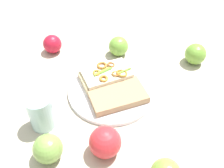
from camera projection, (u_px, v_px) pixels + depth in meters
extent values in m
plane|color=#BFB29F|center=(112.00, 91.00, 0.85)|extent=(2.00, 2.00, 0.00)
cylinder|color=white|center=(112.00, 90.00, 0.84)|extent=(0.28, 0.28, 0.01)
cube|color=beige|center=(107.00, 77.00, 0.86)|extent=(0.19, 0.19, 0.02)
cube|color=beige|center=(107.00, 73.00, 0.85)|extent=(0.17, 0.17, 0.01)
torus|color=#BB822C|center=(97.00, 73.00, 0.83)|extent=(0.03, 0.03, 0.01)
torus|color=#BB7030|center=(117.00, 74.00, 0.83)|extent=(0.04, 0.04, 0.01)
torus|color=#AC7226|center=(122.00, 73.00, 0.83)|extent=(0.05, 0.05, 0.01)
torus|color=#B76836|center=(111.00, 64.00, 0.86)|extent=(0.04, 0.04, 0.01)
torus|color=#B56F2C|center=(102.00, 65.00, 0.86)|extent=(0.05, 0.05, 0.01)
torus|color=#C1772B|center=(104.00, 78.00, 0.81)|extent=(0.04, 0.04, 0.01)
cube|color=#89AA35|center=(102.00, 72.00, 0.84)|extent=(0.04, 0.06, 0.01)
cube|color=#7EB93C|center=(125.00, 71.00, 0.84)|extent=(0.03, 0.04, 0.01)
cube|color=#6EA93E|center=(105.00, 71.00, 0.84)|extent=(0.03, 0.04, 0.01)
cube|color=tan|center=(118.00, 96.00, 0.80)|extent=(0.19, 0.19, 0.02)
sphere|color=red|center=(105.00, 142.00, 0.66)|extent=(0.12, 0.12, 0.08)
sphere|color=red|center=(52.00, 44.00, 0.97)|extent=(0.07, 0.07, 0.07)
sphere|color=#70A43A|center=(195.00, 54.00, 0.92)|extent=(0.08, 0.08, 0.07)
sphere|color=#79A449|center=(48.00, 149.00, 0.65)|extent=(0.11, 0.11, 0.08)
sphere|color=#73A93C|center=(118.00, 46.00, 0.96)|extent=(0.10, 0.10, 0.07)
cylinder|color=silver|center=(41.00, 112.00, 0.72)|extent=(0.07, 0.07, 0.11)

